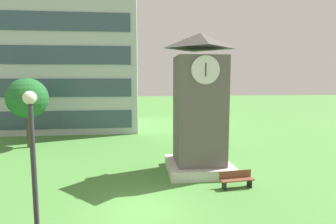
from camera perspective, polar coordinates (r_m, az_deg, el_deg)
The scene contains 6 objects.
ground_plane at distance 13.13m, azimuth -5.46°, elevation -19.11°, with size 160.00×160.00×0.00m, color #4C893D.
office_building at distance 36.48m, azimuth -19.16°, elevation 17.60°, with size 15.45×11.90×25.60m.
clock_tower at distance 17.24m, azimuth 6.32°, elevation -0.09°, with size 3.84×3.84×8.39m.
park_bench at distance 15.71m, azimuth 13.62°, elevation -13.01°, with size 1.85×0.70×0.88m.
street_lamp at distance 8.71m, azimuth -25.45°, elevation -9.50°, with size 0.36×0.36×5.40m.
tree_streetside at distance 26.03m, azimuth -26.46°, elevation 2.45°, with size 3.30×3.30×5.77m.
Camera 1 is at (-0.04, -11.82, 5.73)m, focal length 30.27 mm.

